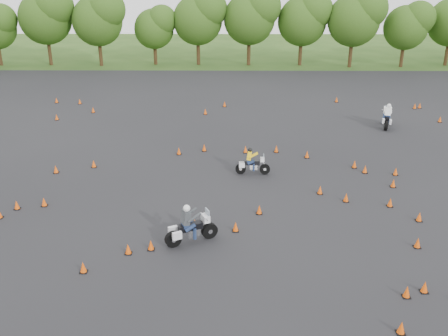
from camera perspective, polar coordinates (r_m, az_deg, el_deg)
ground at (r=24.21m, az=-0.08°, el=-6.23°), size 140.00×140.00×0.00m
asphalt_pad at (r=29.61m, az=0.03°, el=-0.67°), size 62.00×62.00×0.00m
treeline at (r=56.23m, az=1.60°, el=15.16°), size 87.11×32.25×10.38m
traffic_cones at (r=28.85m, az=1.45°, el=-0.83°), size 36.14×32.90×0.45m
rider_grey at (r=22.17m, az=-3.77°, el=-6.31°), size 2.57×1.79×1.92m
rider_yellow at (r=29.31m, az=3.32°, el=0.71°), size 2.06×0.67×1.58m
rider_white at (r=39.93m, az=18.02°, el=5.78°), size 1.26×2.54×1.88m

